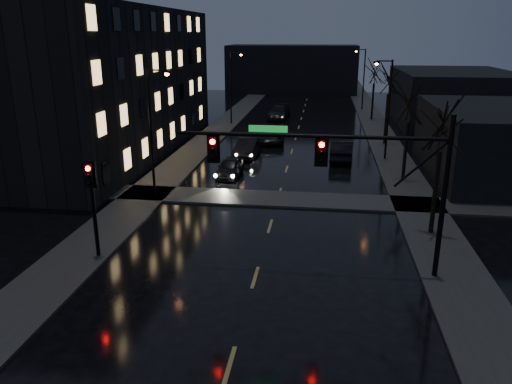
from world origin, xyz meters
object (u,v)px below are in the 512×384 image
(lead_car, at_px, (342,150))
(oncoming_car_c, at_px, (270,134))
(oncoming_car_b, at_px, (248,148))
(oncoming_car_d, at_px, (279,112))
(oncoming_car_a, at_px, (230,167))

(lead_car, bearing_deg, oncoming_car_c, -39.73)
(oncoming_car_b, distance_m, oncoming_car_d, 19.85)
(oncoming_car_b, xyz_separation_m, lead_car, (7.83, -0.15, 0.05))
(lead_car, bearing_deg, oncoming_car_d, -66.90)
(oncoming_car_b, distance_m, lead_car, 7.83)
(oncoming_car_b, relative_size, lead_car, 0.94)
(oncoming_car_d, bearing_deg, lead_car, -65.40)
(oncoming_car_a, bearing_deg, oncoming_car_b, 86.97)
(oncoming_car_b, bearing_deg, oncoming_car_c, 83.26)
(oncoming_car_b, bearing_deg, oncoming_car_a, -88.65)
(oncoming_car_d, bearing_deg, oncoming_car_c, -82.98)
(oncoming_car_d, xyz_separation_m, lead_car, (6.99, -19.98, 0.03))
(oncoming_car_c, bearing_deg, oncoming_car_a, -104.85)
(oncoming_car_a, height_order, oncoming_car_c, oncoming_car_c)
(oncoming_car_b, relative_size, oncoming_car_d, 0.86)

